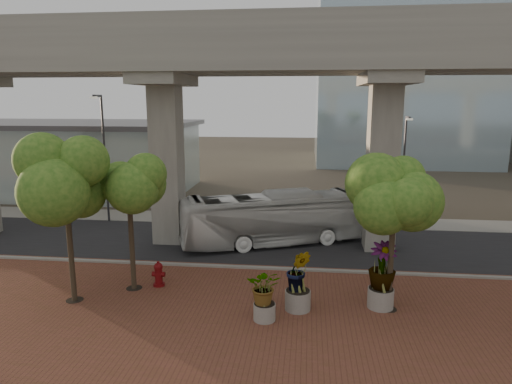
# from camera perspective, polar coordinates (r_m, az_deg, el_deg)

# --- Properties ---
(ground) EXTENTS (160.00, 160.00, 0.00)m
(ground) POSITION_cam_1_polar(r_m,az_deg,el_deg) (24.62, 1.54, -8.06)
(ground) COLOR #3D382C
(ground) RESTS_ON ground
(brick_plaza) EXTENTS (70.00, 13.00, 0.06)m
(brick_plaza) POSITION_cam_1_polar(r_m,az_deg,el_deg) (17.30, -0.90, -16.76)
(brick_plaza) COLOR brown
(brick_plaza) RESTS_ON ground
(asphalt_road) EXTENTS (90.00, 8.00, 0.04)m
(asphalt_road) POSITION_cam_1_polar(r_m,az_deg,el_deg) (26.50, 1.93, -6.59)
(asphalt_road) COLOR black
(asphalt_road) RESTS_ON ground
(curb_strip) EXTENTS (70.00, 0.25, 0.16)m
(curb_strip) POSITION_cam_1_polar(r_m,az_deg,el_deg) (22.72, 1.09, -9.54)
(curb_strip) COLOR gray
(curb_strip) RESTS_ON ground
(far_sidewalk) EXTENTS (90.00, 3.00, 0.06)m
(far_sidewalk) POSITION_cam_1_polar(r_m,az_deg,el_deg) (31.76, 2.74, -3.52)
(far_sidewalk) COLOR gray
(far_sidewalk) RESTS_ON ground
(transit_viaduct) EXTENTS (72.00, 5.60, 12.40)m
(transit_viaduct) POSITION_cam_1_polar(r_m,az_deg,el_deg) (25.22, 2.04, 9.32)
(transit_viaduct) COLOR gray
(transit_viaduct) RESTS_ON ground
(station_pavilion) EXTENTS (23.00, 13.00, 6.30)m
(station_pavilion) POSITION_cam_1_polar(r_m,az_deg,el_deg) (45.16, -22.70, 4.18)
(station_pavilion) COLOR #A4BABC
(station_pavilion) RESTS_ON ground
(transit_bus) EXTENTS (10.95, 6.34, 3.00)m
(transit_bus) POSITION_cam_1_polar(r_m,az_deg,el_deg) (26.24, 2.27, -3.39)
(transit_bus) COLOR silver
(transit_bus) RESTS_ON ground
(fire_hydrant) EXTENTS (0.57, 0.51, 1.14)m
(fire_hydrant) POSITION_cam_1_polar(r_m,az_deg,el_deg) (21.06, -12.08, -9.99)
(fire_hydrant) COLOR #650B0D
(fire_hydrant) RESTS_ON ground
(planter_front) EXTENTS (1.86, 1.86, 2.05)m
(planter_front) POSITION_cam_1_polar(r_m,az_deg,el_deg) (17.35, 1.08, -12.02)
(planter_front) COLOR gray
(planter_front) RESTS_ON ground
(planter_right) EXTENTS (2.52, 2.52, 2.69)m
(planter_right) POSITION_cam_1_polar(r_m,az_deg,el_deg) (18.85, 15.50, -9.23)
(planter_right) COLOR #A9A299
(planter_right) RESTS_ON ground
(planter_left) EXTENTS (2.25, 2.25, 2.48)m
(planter_left) POSITION_cam_1_polar(r_m,az_deg,el_deg) (18.14, 5.30, -10.11)
(planter_left) COLOR #ABA59A
(planter_left) RESTS_ON ground
(street_tree_far_west) EXTENTS (3.98, 3.98, 6.80)m
(street_tree_far_west) POSITION_cam_1_polar(r_m,az_deg,el_deg) (19.45, -22.78, 1.12)
(street_tree_far_west) COLOR #3F3124
(street_tree_far_west) RESTS_ON ground
(street_tree_near_west) EXTENTS (3.22, 3.22, 6.00)m
(street_tree_near_west) POSITION_cam_1_polar(r_m,az_deg,el_deg) (19.96, -15.64, 0.49)
(street_tree_near_west) COLOR #3F3124
(street_tree_near_west) RESTS_ON ground
(street_tree_near_east) EXTENTS (3.82, 3.82, 6.39)m
(street_tree_near_east) POSITION_cam_1_polar(r_m,az_deg,el_deg) (17.96, 16.96, -0.38)
(street_tree_near_east) COLOR #3F3124
(street_tree_near_east) RESTS_ON ground
(streetlamp_west) EXTENTS (0.42, 1.23, 8.51)m
(streetlamp_west) POSITION_cam_1_polar(r_m,az_deg,el_deg) (32.12, -18.50, 5.04)
(streetlamp_west) COLOR #2F3034
(streetlamp_west) RESTS_ON ground
(streetlamp_east) EXTENTS (0.36, 1.04, 7.19)m
(streetlamp_east) POSITION_cam_1_polar(r_m,az_deg,el_deg) (30.19, 18.00, 3.24)
(streetlamp_east) COLOR #333238
(streetlamp_east) RESTS_ON ground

